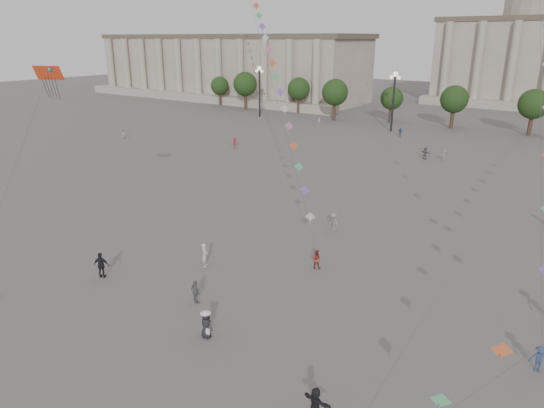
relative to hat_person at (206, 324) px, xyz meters
The scene contains 22 objects.
ground 3.03m from the hat_person, 117.19° to the right, with size 360.00×360.00×0.00m, color #555250.
hall_west 119.25m from the hat_person, 129.89° to the left, with size 84.00×26.22×17.20m.
hall_central 127.35m from the hat_person, 90.60° to the left, with size 48.30×34.30×35.50m.
tree_row 75.56m from the hat_person, 91.01° to the left, with size 137.12×5.12×8.00m.
lamp_post_far_west 82.06m from the hat_person, 124.50° to the left, with size 2.00×0.90×10.65m.
lamp_post_mid_west 69.67m from the hat_person, 103.61° to the left, with size 2.00×0.90×10.65m.
person_crowd_0 65.09m from the hat_person, 101.67° to the left, with size 0.95×0.39×1.62m, color #324871.
person_crowd_1 61.84m from the hat_person, 145.56° to the left, with size 0.83×0.65×1.71m, color #B9B8B4.
person_crowd_2 49.91m from the hat_person, 127.57° to the left, with size 1.16×0.67×1.79m, color maroon.
person_crowd_3 8.43m from the hat_person, 11.98° to the right, with size 1.43×0.46×1.54m, color black.
person_crowd_4 50.49m from the hat_person, 91.86° to the left, with size 1.44×0.46×1.55m, color beige.
person_crowd_6 18.53m from the hat_person, 95.45° to the left, with size 1.10×0.63×1.70m, color slate.
person_crowd_10 72.12m from the hat_person, 114.89° to the left, with size 0.61×0.40×1.67m, color #AEAFAB.
person_crowd_12 49.87m from the hat_person, 94.68° to the left, with size 1.66×0.53×1.79m, color slate.
person_crowd_13 9.25m from the hat_person, 133.17° to the left, with size 0.66×0.44×1.82m, color silver.
tourist_3 3.96m from the hat_person, 142.32° to the left, with size 0.96×0.40×1.64m, color slate.
tourist_4 11.17m from the hat_person, behind, with size 1.12×0.47×1.91m, color black.
kite_flyer_0 11.27m from the hat_person, 86.64° to the left, with size 0.73×0.57×1.50m, color maroon.
kite_flyer_1 17.72m from the hat_person, 25.53° to the left, with size 0.95×0.55×1.48m, color navy.
hat_person is the anchor object (origin of this frame).
dragon_kite 21.47m from the hat_person, behind, with size 3.63×5.73×16.70m.
kite_train_west 39.80m from the hat_person, 122.26° to the left, with size 36.96×34.65×61.26m.
Camera 1 is at (18.16, -14.72, 16.31)m, focal length 32.00 mm.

